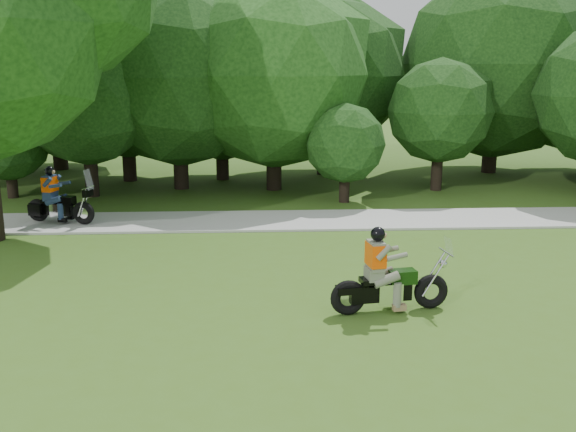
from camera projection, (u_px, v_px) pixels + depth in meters
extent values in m
plane|color=#3D601B|center=(526.00, 346.00, 9.70)|extent=(100.00, 100.00, 0.00)
cube|color=#A9A9A4|center=(406.00, 219.00, 17.46)|extent=(60.00, 2.20, 0.06)
cylinder|color=black|center=(129.00, 156.00, 23.08)|extent=(0.48, 0.48, 1.80)
sphere|color=black|center=(124.00, 79.00, 22.44)|extent=(5.64, 5.64, 5.64)
cylinder|color=black|center=(12.00, 182.00, 20.25)|extent=(0.33, 0.33, 1.00)
sphere|color=black|center=(8.00, 139.00, 19.93)|extent=(2.65, 2.65, 2.65)
cylinder|color=black|center=(181.00, 162.00, 21.63)|extent=(0.50, 0.50, 1.80)
sphere|color=black|center=(177.00, 76.00, 20.97)|extent=(6.01, 6.01, 6.01)
cylinder|color=black|center=(274.00, 163.00, 21.45)|extent=(0.51, 0.51, 1.80)
sphere|color=#184012|center=(273.00, 75.00, 20.77)|extent=(6.16, 6.16, 6.16)
cylinder|color=black|center=(222.00, 158.00, 23.38)|extent=(0.46, 0.46, 1.59)
sphere|color=black|center=(221.00, 89.00, 22.81)|extent=(5.15, 5.15, 5.15)
cylinder|color=black|center=(323.00, 151.00, 24.44)|extent=(0.50, 0.50, 1.80)
sphere|color=black|center=(324.00, 75.00, 23.78)|extent=(5.91, 5.91, 5.91)
cylinder|color=black|center=(91.00, 169.00, 20.37)|extent=(0.42, 0.42, 1.77)
sphere|color=black|center=(86.00, 94.00, 19.82)|extent=(4.50, 4.50, 4.50)
cylinder|color=black|center=(490.00, 149.00, 24.87)|extent=(0.56, 0.56, 1.80)
sphere|color=black|center=(496.00, 64.00, 24.12)|extent=(7.18, 7.18, 7.18)
cylinder|color=black|center=(437.00, 168.00, 21.40)|extent=(0.37, 0.37, 1.52)
sphere|color=black|center=(440.00, 111.00, 20.96)|extent=(3.45, 3.45, 3.45)
cylinder|color=black|center=(344.00, 186.00, 19.62)|extent=(0.32, 0.32, 1.01)
sphere|color=black|center=(345.00, 144.00, 19.31)|extent=(2.44, 2.44, 2.44)
cylinder|color=black|center=(59.00, 147.00, 25.55)|extent=(0.57, 0.57, 1.80)
sphere|color=black|center=(52.00, 62.00, 24.78)|extent=(7.35, 7.35, 7.35)
torus|color=black|center=(348.00, 298.00, 10.84)|extent=(0.64, 0.27, 0.62)
torus|color=black|center=(431.00, 291.00, 11.13)|extent=(0.64, 0.27, 0.62)
cube|color=black|center=(380.00, 293.00, 10.94)|extent=(1.10, 0.38, 0.28)
cube|color=silver|center=(388.00, 292.00, 10.97)|extent=(0.47, 0.36, 0.35)
cube|color=black|center=(402.00, 276.00, 10.95)|extent=(0.49, 0.33, 0.23)
cube|color=black|center=(374.00, 280.00, 10.86)|extent=(0.50, 0.35, 0.09)
cylinder|color=silver|center=(434.00, 274.00, 11.07)|extent=(0.48, 0.11, 0.73)
cylinder|color=silver|center=(446.00, 252.00, 11.02)|extent=(0.12, 0.56, 0.03)
cube|color=#575F4D|center=(374.00, 274.00, 10.83)|extent=(0.31, 0.37, 0.21)
cube|color=#575F4D|center=(376.00, 255.00, 10.76)|extent=(0.28, 0.40, 0.49)
cube|color=#FF4E05|center=(376.00, 254.00, 10.76)|extent=(0.32, 0.44, 0.39)
sphere|color=black|center=(378.00, 234.00, 10.68)|extent=(0.25, 0.25, 0.25)
torus|color=black|center=(38.00, 210.00, 17.01)|extent=(0.64, 0.35, 0.61)
torus|color=black|center=(84.00, 213.00, 16.68)|extent=(0.64, 0.35, 0.61)
cube|color=black|center=(55.00, 210.00, 16.88)|extent=(0.99, 0.49, 0.28)
cube|color=silver|center=(60.00, 210.00, 16.84)|extent=(0.49, 0.41, 0.35)
cube|color=black|center=(66.00, 201.00, 16.73)|extent=(0.51, 0.38, 0.23)
cube|color=black|center=(51.00, 201.00, 16.85)|extent=(0.52, 0.40, 0.09)
cylinder|color=silver|center=(84.00, 202.00, 16.60)|extent=(0.34, 0.14, 0.78)
cylinder|color=silver|center=(88.00, 188.00, 16.48)|extent=(0.19, 0.54, 0.03)
cube|color=black|center=(35.00, 210.00, 16.81)|extent=(0.38, 0.21, 0.30)
cube|color=black|center=(44.00, 207.00, 17.17)|extent=(0.38, 0.21, 0.30)
cube|color=navy|center=(50.00, 196.00, 16.82)|extent=(0.35, 0.39, 0.21)
cube|color=navy|center=(50.00, 185.00, 16.74)|extent=(0.33, 0.42, 0.49)
cube|color=#FF4E05|center=(50.00, 184.00, 16.74)|extent=(0.36, 0.46, 0.38)
sphere|color=black|center=(50.00, 171.00, 16.65)|extent=(0.24, 0.24, 0.24)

